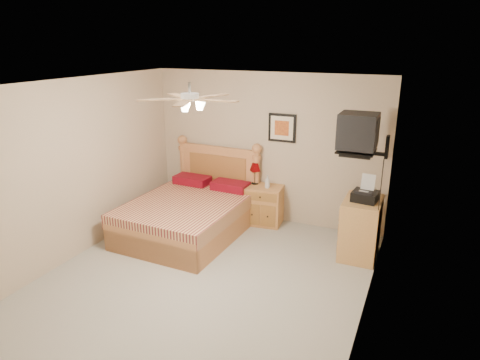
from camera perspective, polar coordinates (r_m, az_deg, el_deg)
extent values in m
plane|color=gray|center=(5.75, -4.79, -13.03)|extent=(4.50, 4.50, 0.00)
cube|color=white|center=(4.95, -5.57, 12.60)|extent=(4.00, 4.50, 0.04)
cube|color=tan|center=(7.18, 3.55, 4.25)|extent=(4.00, 0.04, 2.50)
cube|color=tan|center=(3.60, -23.07, -12.02)|extent=(4.00, 0.04, 2.50)
cube|color=tan|center=(6.39, -21.06, 1.29)|extent=(0.04, 4.50, 2.50)
cube|color=tan|center=(4.64, 17.08, -4.46)|extent=(0.04, 4.50, 2.50)
cube|color=#B27A3A|center=(7.22, 3.17, -3.35)|extent=(0.65, 0.51, 0.65)
imported|color=silver|center=(7.02, 3.68, -0.21)|extent=(0.09, 0.09, 0.22)
cube|color=black|center=(7.00, 5.64, 6.93)|extent=(0.46, 0.04, 0.46)
cube|color=#B68540|center=(6.36, 15.78, -6.17)|extent=(0.51, 0.73, 0.86)
imported|color=tan|center=(6.45, 15.78, -1.60)|extent=(0.20, 0.26, 0.02)
imported|color=#9F8F7A|center=(6.47, 16.11, -1.37)|extent=(0.27, 0.32, 0.02)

